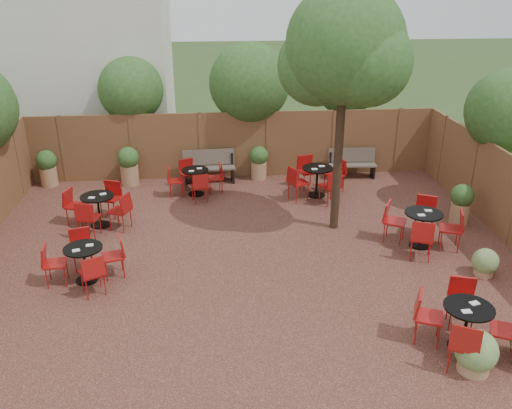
{
  "coord_description": "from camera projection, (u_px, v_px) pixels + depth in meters",
  "views": [
    {
      "loc": [
        -0.72,
        -10.42,
        5.76
      ],
      "look_at": [
        0.24,
        0.5,
        1.0
      ],
      "focal_mm": 37.7,
      "sensor_mm": 36.0,
      "label": 1
    }
  ],
  "objects": [
    {
      "name": "ground",
      "position": [
        247.0,
        255.0,
        11.87
      ],
      "size": [
        80.0,
        80.0,
        0.0
      ],
      "primitive_type": "plane",
      "color": "#354F23",
      "rests_on": "ground"
    },
    {
      "name": "courtyard_paving",
      "position": [
        247.0,
        255.0,
        11.87
      ],
      "size": [
        12.0,
        10.0,
        0.02
      ],
      "primitive_type": "cube",
      "color": "#371916",
      "rests_on": "ground"
    },
    {
      "name": "fence_back",
      "position": [
        235.0,
        145.0,
        16.04
      ],
      "size": [
        12.0,
        0.08,
        2.0
      ],
      "primitive_type": "cube",
      "color": "brown",
      "rests_on": "ground"
    },
    {
      "name": "neighbour_building",
      "position": [
        88.0,
        31.0,
        17.23
      ],
      "size": [
        5.0,
        4.0,
        8.0
      ],
      "primitive_type": "cube",
      "color": "silver",
      "rests_on": "ground"
    },
    {
      "name": "overhang_foliage",
      "position": [
        154.0,
        109.0,
        13.25
      ],
      "size": [
        15.43,
        10.34,
        2.41
      ],
      "color": "#28511A",
      "rests_on": "ground"
    },
    {
      "name": "courtyard_tree",
      "position": [
        344.0,
        53.0,
        11.49
      ],
      "size": [
        2.74,
        2.64,
        5.61
      ],
      "rotation": [
        0.0,
        0.0,
        0.17
      ],
      "color": "black",
      "rests_on": "courtyard_paving"
    },
    {
      "name": "park_bench_left",
      "position": [
        209.0,
        166.0,
        15.84
      ],
      "size": [
        1.55,
        0.59,
        0.94
      ],
      "rotation": [
        0.0,
        0.0,
        0.07
      ],
      "color": "brown",
      "rests_on": "courtyard_paving"
    },
    {
      "name": "park_bench_right",
      "position": [
        352.0,
        163.0,
        16.19
      ],
      "size": [
        1.43,
        0.53,
        0.87
      ],
      "rotation": [
        0.0,
        0.0,
        -0.05
      ],
      "color": "brown",
      "rests_on": "courtyard_paving"
    },
    {
      "name": "bistro_tables",
      "position": [
        267.0,
        221.0,
        12.38
      ],
      "size": [
        9.14,
        8.72,
        0.95
      ],
      "color": "black",
      "rests_on": "courtyard_paving"
    },
    {
      "name": "planters",
      "position": [
        203.0,
        172.0,
        15.1
      ],
      "size": [
        11.36,
        4.1,
        1.13
      ],
      "color": "#9E744F",
      "rests_on": "courtyard_paving"
    },
    {
      "name": "low_shrubs",
      "position": [
        501.0,
        328.0,
        8.88
      ],
      "size": [
        2.14,
        3.38,
        0.75
      ],
      "color": "#9E744F",
      "rests_on": "courtyard_paving"
    }
  ]
}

